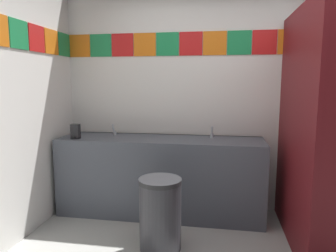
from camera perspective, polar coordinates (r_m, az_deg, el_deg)
name	(u,v)px	position (r m, az deg, el deg)	size (l,w,h in m)	color
wall_back	(226,92)	(3.65, 10.51, 6.20)	(3.75, 0.09, 2.72)	white
vanity_counter	(161,175)	(3.53, -1.38, -9.01)	(2.25, 0.58, 0.86)	#4C515B
faucet_left	(114,131)	(3.65, -9.82, -0.90)	(0.04, 0.10, 0.14)	silver
faucet_right	(212,134)	(3.45, 8.07, -1.39)	(0.04, 0.10, 0.14)	silver
soap_dispenser	(75,131)	(3.55, -16.59, -0.96)	(0.09, 0.09, 0.16)	black
stall_divider	(324,134)	(2.83, 26.68, -1.25)	(0.92, 1.36, 2.12)	maroon
trash_bin	(160,214)	(2.87, -1.44, -15.74)	(0.38, 0.38, 0.64)	#333338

